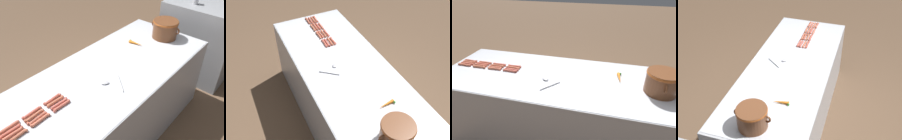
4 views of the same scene
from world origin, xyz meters
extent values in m
plane|color=brown|center=(0.00, 0.00, 0.00)|extent=(20.00, 20.00, 0.00)
cube|color=#ADAFB5|center=(0.00, 0.00, 0.42)|extent=(0.94, 2.41, 0.84)
cube|color=silver|center=(0.00, 0.00, 0.84)|extent=(0.92, 2.36, 0.00)
cylinder|color=#B45943|center=(-0.08, -1.06, 0.85)|extent=(0.03, 0.14, 0.02)
sphere|color=#B45943|center=(-0.07, -1.13, 0.85)|extent=(0.02, 0.02, 0.02)
sphere|color=#B45943|center=(-0.08, -0.99, 0.85)|extent=(0.02, 0.02, 0.02)
cylinder|color=#B85C45|center=(-0.08, -0.87, 0.85)|extent=(0.02, 0.14, 0.02)
sphere|color=#B85C45|center=(-0.08, -0.93, 0.85)|extent=(0.02, 0.02, 0.02)
sphere|color=#B85C45|center=(-0.08, -0.80, 0.85)|extent=(0.02, 0.02, 0.02)
cylinder|color=#B85241|center=(-0.08, -0.68, 0.85)|extent=(0.03, 0.14, 0.02)
sphere|color=#B85241|center=(-0.08, -0.75, 0.85)|extent=(0.02, 0.02, 0.02)
sphere|color=#B85241|center=(-0.07, -0.61, 0.85)|extent=(0.02, 0.02, 0.02)
cylinder|color=#B1513F|center=(-0.08, -0.49, 0.85)|extent=(0.03, 0.14, 0.02)
sphere|color=#B1513F|center=(-0.08, -0.56, 0.85)|extent=(0.02, 0.02, 0.02)
sphere|color=#B1513F|center=(-0.08, -0.42, 0.85)|extent=(0.02, 0.02, 0.02)
cylinder|color=#B55D42|center=(-0.04, -1.06, 0.85)|extent=(0.03, 0.14, 0.02)
sphere|color=#B55D42|center=(-0.04, -1.13, 0.85)|extent=(0.02, 0.02, 0.02)
sphere|color=#B55D42|center=(-0.05, -0.99, 0.85)|extent=(0.02, 0.02, 0.02)
cylinder|color=#BC513F|center=(-0.04, -0.88, 0.85)|extent=(0.03, 0.14, 0.02)
sphere|color=#BC513F|center=(-0.04, -0.95, 0.85)|extent=(0.02, 0.02, 0.02)
sphere|color=#BC513F|center=(-0.04, -0.81, 0.85)|extent=(0.02, 0.02, 0.02)
cylinder|color=#B15D41|center=(-0.04, -0.69, 0.85)|extent=(0.03, 0.14, 0.02)
sphere|color=#B15D41|center=(-0.04, -0.76, 0.85)|extent=(0.02, 0.02, 0.02)
sphere|color=#B15D41|center=(-0.04, -0.62, 0.85)|extent=(0.02, 0.02, 0.02)
cylinder|color=#B55C40|center=(-0.04, -0.49, 0.85)|extent=(0.03, 0.14, 0.02)
sphere|color=#B55C40|center=(-0.04, -0.56, 0.85)|extent=(0.02, 0.02, 0.02)
sphere|color=#B55C40|center=(-0.05, -0.42, 0.85)|extent=(0.02, 0.02, 0.02)
cylinder|color=#BB5C47|center=(-0.01, -1.05, 0.85)|extent=(0.03, 0.14, 0.02)
sphere|color=#BB5C47|center=(-0.01, -1.12, 0.85)|extent=(0.02, 0.02, 0.02)
sphere|color=#BB5C47|center=(-0.01, -0.98, 0.85)|extent=(0.02, 0.02, 0.02)
cylinder|color=#B55943|center=(-0.01, -0.88, 0.85)|extent=(0.03, 0.14, 0.02)
sphere|color=#B55943|center=(0.00, -0.95, 0.85)|extent=(0.02, 0.02, 0.02)
sphere|color=#B55943|center=(-0.01, -0.81, 0.85)|extent=(0.02, 0.02, 0.02)
cylinder|color=#B05640|center=(0.00, -0.69, 0.85)|extent=(0.04, 0.14, 0.02)
sphere|color=#B05640|center=(-0.01, -0.76, 0.85)|extent=(0.02, 0.02, 0.02)
sphere|color=#B05640|center=(0.00, -0.62, 0.85)|extent=(0.02, 0.02, 0.02)
cylinder|color=#B45346|center=(0.00, -0.49, 0.85)|extent=(0.03, 0.14, 0.02)
sphere|color=#B45346|center=(0.00, -0.56, 0.85)|extent=(0.02, 0.02, 0.02)
sphere|color=#B45346|center=(-0.01, -0.42, 0.85)|extent=(0.02, 0.02, 0.02)
cylinder|color=#B4573F|center=(0.03, -1.06, 0.85)|extent=(0.03, 0.14, 0.02)
sphere|color=#B4573F|center=(0.03, -1.13, 0.85)|extent=(0.02, 0.02, 0.02)
sphere|color=#B4573F|center=(0.03, -0.99, 0.85)|extent=(0.02, 0.02, 0.02)
cylinder|color=#B0593F|center=(0.03, -0.87, 0.85)|extent=(0.03, 0.14, 0.02)
sphere|color=#B0593F|center=(0.03, -0.94, 0.85)|extent=(0.02, 0.02, 0.02)
sphere|color=#B0593F|center=(0.03, -0.80, 0.85)|extent=(0.02, 0.02, 0.02)
cylinder|color=#B95D44|center=(0.03, -0.68, 0.85)|extent=(0.03, 0.14, 0.02)
sphere|color=#B95D44|center=(0.03, -0.75, 0.85)|extent=(0.02, 0.02, 0.02)
sphere|color=#B95D44|center=(0.03, -0.61, 0.85)|extent=(0.02, 0.02, 0.02)
cylinder|color=#B65342|center=(0.03, -0.49, 0.85)|extent=(0.03, 0.14, 0.02)
sphere|color=#B65342|center=(0.03, -0.56, 0.85)|extent=(0.02, 0.02, 0.02)
sphere|color=#B65342|center=(0.03, -0.42, 0.85)|extent=(0.02, 0.02, 0.02)
cylinder|color=brown|center=(0.04, 0.98, 0.94)|extent=(0.27, 0.27, 0.20)
torus|color=#9E4A1B|center=(0.04, 0.98, 1.03)|extent=(0.28, 0.28, 0.03)
torus|color=brown|center=(-0.10, 0.98, 0.96)|extent=(0.08, 0.02, 0.08)
torus|color=brown|center=(0.18, 0.98, 0.96)|extent=(0.08, 0.02, 0.08)
cylinder|color=#B7B7BC|center=(0.19, 0.01, 0.85)|extent=(0.18, 0.15, 0.01)
ellipsoid|color=#B7B7BC|center=(0.09, -0.07, 0.85)|extent=(0.08, 0.09, 0.02)
cone|color=orange|center=(-0.10, 0.64, 0.86)|extent=(0.17, 0.05, 0.03)
sphere|color=#387F2D|center=(-0.18, 0.65, 0.86)|extent=(0.02, 0.02, 0.02)
camera|label=1|loc=(1.15, -1.21, 2.12)|focal=37.77mm
camera|label=2|loc=(0.98, 1.86, 2.67)|focal=41.60mm
camera|label=3|loc=(1.59, 0.51, 1.81)|focal=30.25mm
camera|label=4|loc=(-0.77, 2.51, 2.69)|focal=44.48mm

